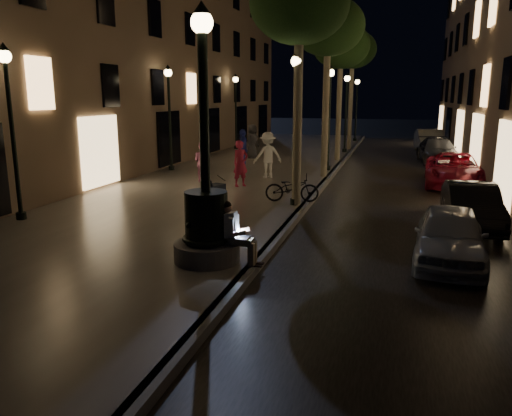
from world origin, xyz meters
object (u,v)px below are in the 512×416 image
(seated_man_laptop, at_px, (234,231))
(pedestrian_dark, at_px, (252,141))
(tree_third, at_px, (341,47))
(tree_far, at_px, (353,50))
(lamp_left_a, at_px, (10,111))
(car_fifth, at_px, (429,141))
(car_third, at_px, (455,170))
(pedestrian_red, at_px, (241,163))
(car_rear, at_px, (438,151))
(fountain_lamppost, at_px, (206,214))
(stroller, at_px, (214,191))
(lamp_left_c, at_px, (236,102))
(pedestrian_white, at_px, (268,155))
(car_second, at_px, (471,206))
(lamp_curb_d, at_px, (357,101))
(pedestrian_blue, at_px, (243,149))
(lamp_curb_b, at_px, (329,104))
(tree_near, at_px, (300,5))
(bicycle, at_px, (292,188))
(tree_second, at_px, (328,28))
(lamp_curb_a, at_px, (296,109))
(lamp_left_b, at_px, (169,104))
(lamp_curb_c, at_px, (346,102))
(pedestrian_pink, at_px, (203,162))
(car_front, at_px, (450,235))

(seated_man_laptop, xyz_separation_m, pedestrian_dark, (-4.60, 17.46, 0.24))
(tree_third, relative_size, tree_far, 0.96)
(lamp_left_a, distance_m, car_fifth, 26.46)
(car_third, distance_m, pedestrian_red, 8.80)
(tree_far, xyz_separation_m, car_rear, (5.22, -4.37, -5.76))
(fountain_lamppost, bearing_deg, stroller, 108.55)
(fountain_lamppost, xyz_separation_m, lamp_left_c, (-6.40, 22.00, 2.02))
(tree_third, height_order, pedestrian_white, tree_third)
(car_third, bearing_deg, lamp_left_a, -138.19)
(lamp_left_c, relative_size, car_second, 1.28)
(lamp_curb_d, bearing_deg, car_rear, -62.95)
(pedestrian_blue, bearing_deg, car_rear, 104.29)
(lamp_curb_b, bearing_deg, pedestrian_red, -116.78)
(tree_near, relative_size, bicycle, 4.15)
(tree_near, relative_size, pedestrian_blue, 3.81)
(tree_second, relative_size, lamp_left_c, 1.54)
(lamp_left_a, height_order, car_rear, lamp_left_a)
(lamp_curb_a, distance_m, car_fifth, 20.15)
(tree_second, distance_m, stroller, 9.32)
(tree_second, bearing_deg, stroller, -109.54)
(lamp_curb_b, distance_m, car_second, 10.48)
(car_fifth, bearing_deg, pedestrian_white, -121.26)
(lamp_left_a, xyz_separation_m, pedestrian_white, (4.92, 9.06, -2.07))
(tree_far, bearing_deg, lamp_left_b, -120.89)
(lamp_curb_c, xyz_separation_m, lamp_left_a, (-7.10, -20.00, 0.00))
(pedestrian_blue, bearing_deg, lamp_curb_c, 135.12)
(pedestrian_red, xyz_separation_m, pedestrian_pink, (-1.84, 0.69, -0.07))
(lamp_left_b, distance_m, stroller, 8.81)
(lamp_left_c, distance_m, pedestrian_blue, 9.77)
(tree_near, height_order, car_second, tree_near)
(car_front, height_order, car_third, car_third)
(lamp_curb_a, distance_m, lamp_curb_b, 8.00)
(lamp_curb_b, relative_size, car_fifth, 1.08)
(car_third, bearing_deg, pedestrian_white, -168.97)
(fountain_lamppost, bearing_deg, pedestrian_white, 97.63)
(lamp_curb_a, bearing_deg, car_rear, 68.77)
(lamp_curb_a, height_order, pedestrian_pink, lamp_curb_a)
(car_second, distance_m, car_fifth, 20.03)
(car_third, bearing_deg, tree_far, 117.06)
(tree_near, relative_size, car_front, 2.00)
(tree_third, bearing_deg, pedestrian_pink, -117.67)
(tree_second, relative_size, lamp_curb_b, 1.54)
(seated_man_laptop, distance_m, lamp_left_b, 14.09)
(lamp_left_b, distance_m, lamp_left_c, 10.00)
(car_third, height_order, pedestrian_red, pedestrian_red)
(lamp_left_c, xyz_separation_m, car_fifth, (12.28, 3.31, -2.50))
(lamp_left_a, bearing_deg, tree_second, 54.25)
(tree_far, relative_size, stroller, 7.54)
(pedestrian_white, bearing_deg, lamp_curb_b, -159.86)
(car_fifth, bearing_deg, car_rear, -92.75)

